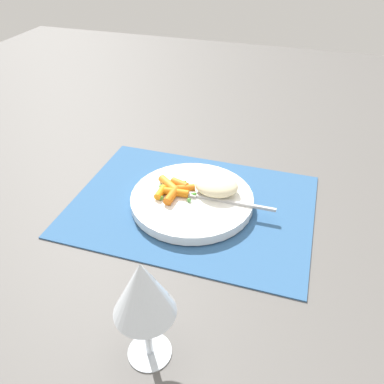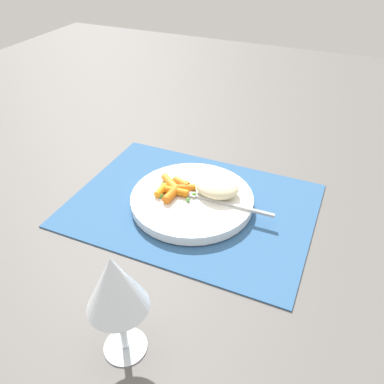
# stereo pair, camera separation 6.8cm
# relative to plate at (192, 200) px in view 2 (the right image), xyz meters

# --- Properties ---
(ground_plane) EXTENTS (2.40, 2.40, 0.00)m
(ground_plane) POSITION_rel_plate_xyz_m (0.00, 0.00, -0.02)
(ground_plane) COLOR #565451
(placemat) EXTENTS (0.49, 0.36, 0.01)m
(placemat) POSITION_rel_plate_xyz_m (0.00, 0.00, -0.01)
(placemat) COLOR #2D5684
(placemat) RESTS_ON ground_plane
(plate) EXTENTS (0.25, 0.25, 0.02)m
(plate) POSITION_rel_plate_xyz_m (0.00, 0.00, 0.00)
(plate) COLOR white
(plate) RESTS_ON placemat
(rice_mound) EXTENTS (0.09, 0.07, 0.03)m
(rice_mound) POSITION_rel_plate_xyz_m (-0.04, -0.03, 0.03)
(rice_mound) COLOR beige
(rice_mound) RESTS_ON plate
(carrot_portion) EXTENTS (0.09, 0.08, 0.02)m
(carrot_portion) POSITION_rel_plate_xyz_m (0.04, -0.00, 0.02)
(carrot_portion) COLOR orange
(carrot_portion) RESTS_ON plate
(pea_scatter) EXTENTS (0.08, 0.08, 0.01)m
(pea_scatter) POSITION_rel_plate_xyz_m (0.03, 0.00, 0.01)
(pea_scatter) COLOR green
(pea_scatter) RESTS_ON plate
(fork) EXTENTS (0.21, 0.02, 0.01)m
(fork) POSITION_rel_plate_xyz_m (-0.05, -0.00, 0.01)
(fork) COLOR #BCBCBC
(fork) RESTS_ON plate
(wine_glass) EXTENTS (0.08, 0.08, 0.18)m
(wine_glass) POSITION_rel_plate_xyz_m (-0.04, 0.33, 0.12)
(wine_glass) COLOR silver
(wine_glass) RESTS_ON ground_plane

